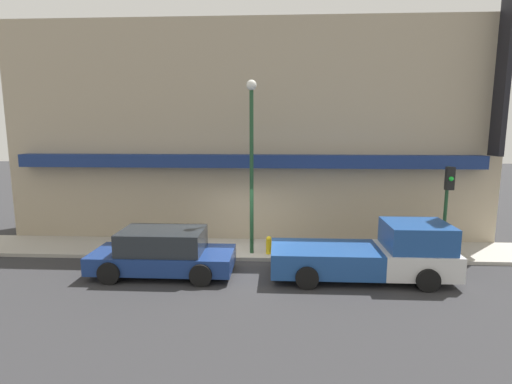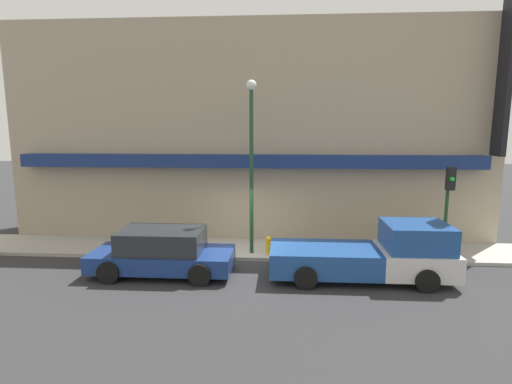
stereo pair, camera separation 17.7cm
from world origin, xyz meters
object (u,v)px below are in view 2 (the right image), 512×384
(pickup_truck, at_px, (373,254))
(street_lamp, at_px, (251,149))
(parked_car, at_px, (162,252))
(traffic_light, at_px, (448,195))
(fire_hydrant, at_px, (269,245))

(pickup_truck, distance_m, street_lamp, 5.40)
(parked_car, bearing_deg, street_lamp, 34.98)
(pickup_truck, height_order, parked_car, pickup_truck)
(parked_car, distance_m, street_lamp, 4.64)
(parked_car, bearing_deg, pickup_truck, -0.22)
(pickup_truck, xyz_separation_m, traffic_light, (2.95, 1.99, 1.57))
(fire_hydrant, bearing_deg, street_lamp, 172.61)
(pickup_truck, bearing_deg, traffic_light, 34.83)
(fire_hydrant, bearing_deg, parked_car, -151.22)
(pickup_truck, distance_m, fire_hydrant, 3.81)
(traffic_light, bearing_deg, parked_car, -168.34)
(parked_car, height_order, traffic_light, traffic_light)
(fire_hydrant, distance_m, traffic_light, 6.55)
(parked_car, relative_size, fire_hydrant, 6.89)
(pickup_truck, distance_m, parked_car, 6.68)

